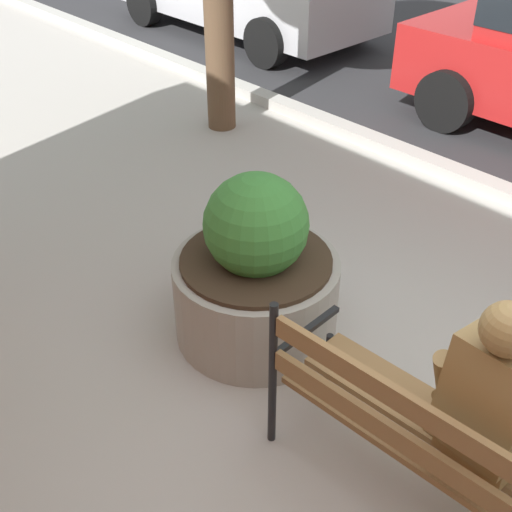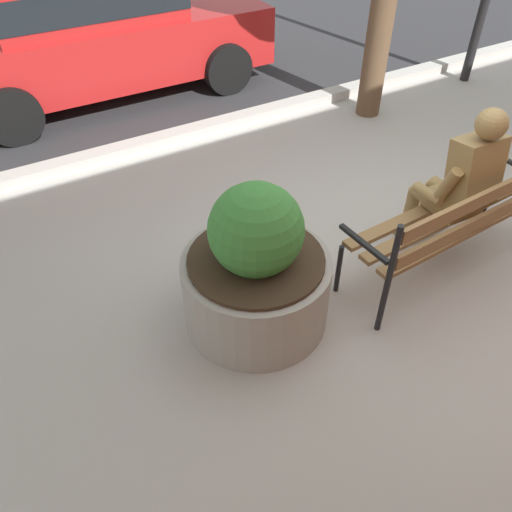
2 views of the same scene
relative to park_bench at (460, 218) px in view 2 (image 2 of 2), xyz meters
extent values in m
plane|color=#ADA8A0|center=(-0.07, 0.21, -0.54)|extent=(80.00, 80.00, 0.00)
cube|color=#2D2D30|center=(-0.07, 7.71, -0.54)|extent=(60.00, 9.00, 0.01)
cube|color=#B2AFA8|center=(-0.07, 3.11, -0.48)|extent=(60.00, 0.20, 0.12)
cube|color=olive|center=(0.00, -0.07, -0.09)|extent=(1.70, 0.19, 0.04)
cube|color=olive|center=(-0.01, 0.11, -0.09)|extent=(1.70, 0.19, 0.04)
cube|color=olive|center=(-0.01, 0.29, -0.09)|extent=(1.70, 0.19, 0.04)
cube|color=olive|center=(0.01, -0.16, 0.08)|extent=(1.70, 0.12, 0.11)
cube|color=olive|center=(0.01, -0.16, 0.30)|extent=(1.70, 0.12, 0.11)
cylinder|color=black|center=(-0.89, 0.26, -0.32)|extent=(0.04, 0.04, 0.45)
cylinder|color=black|center=(-0.87, -0.20, -0.07)|extent=(0.04, 0.04, 0.95)
cube|color=black|center=(-0.88, 0.07, 0.08)|extent=(0.06, 0.48, 0.03)
cylinder|color=black|center=(0.86, 0.35, -0.32)|extent=(0.04, 0.04, 0.45)
cube|color=olive|center=(0.11, 0.17, 0.02)|extent=(0.35, 0.33, 0.16)
cube|color=olive|center=(0.10, 0.07, 0.34)|extent=(0.37, 0.31, 0.55)
sphere|color=olive|center=(0.10, 0.06, 0.72)|extent=(0.22, 0.22, 0.22)
cylinder|color=olive|center=(-0.12, 0.10, 0.29)|extent=(0.10, 0.18, 0.29)
cylinder|color=olive|center=(-0.12, 0.24, 0.12)|extent=(0.09, 0.27, 0.10)
cylinder|color=olive|center=(0.32, 0.08, 0.29)|extent=(0.10, 0.18, 0.29)
cylinder|color=olive|center=(0.34, 0.22, 0.12)|extent=(0.09, 0.27, 0.10)
cylinder|color=olive|center=(0.02, 0.31, -0.02)|extent=(0.15, 0.37, 0.14)
cylinder|color=olive|center=(0.03, 0.49, -0.29)|extent=(0.11, 0.11, 0.50)
cube|color=olive|center=(0.03, 0.55, -0.51)|extent=(0.12, 0.24, 0.07)
cylinder|color=olive|center=(0.20, 0.30, -0.02)|extent=(0.15, 0.37, 0.14)
cylinder|color=olive|center=(0.21, 0.48, -0.29)|extent=(0.11, 0.11, 0.50)
cube|color=olive|center=(0.21, 0.54, -0.51)|extent=(0.12, 0.24, 0.07)
cube|color=olive|center=(0.34, 0.58, -0.46)|extent=(0.29, 0.19, 0.16)
cylinder|color=gray|center=(-1.58, 0.35, -0.27)|extent=(1.04, 1.04, 0.55)
cylinder|color=#38281C|center=(-1.58, 0.35, 0.03)|extent=(0.94, 0.94, 0.03)
sphere|color=#387A33|center=(-1.58, 0.35, 0.28)|extent=(0.63, 0.63, 0.63)
cylinder|color=brown|center=(1.33, 2.57, 0.65)|extent=(0.28, 0.28, 2.39)
cube|color=#B21E1E|center=(-1.22, 4.83, 0.07)|extent=(4.11, 1.71, 0.70)
cylinder|color=black|center=(0.11, 5.68, -0.22)|extent=(0.64, 0.22, 0.64)
cylinder|color=black|center=(0.12, 3.98, -0.22)|extent=(0.64, 0.22, 0.64)
cylinder|color=black|center=(-2.55, 3.97, -0.22)|extent=(0.64, 0.22, 0.64)
camera|label=1|loc=(0.79, -1.89, 2.34)|focal=45.81mm
camera|label=2|loc=(-2.88, -1.89, 2.33)|focal=35.97mm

